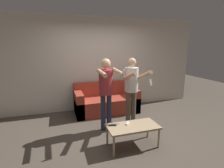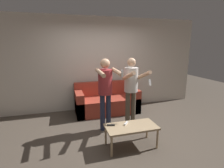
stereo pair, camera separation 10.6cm
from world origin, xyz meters
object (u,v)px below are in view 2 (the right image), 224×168
couch (107,102)px  remote_near (126,123)px  person_standing_right (131,85)px  coffee_table (131,128)px  person_standing_left (106,87)px  remote_far (111,125)px

couch → remote_near: couch is taller
person_standing_right → coffee_table: (-0.31, -0.78, -0.63)m
person_standing_right → remote_near: (-0.37, -0.67, -0.58)m
couch → person_standing_left: person_standing_left is taller
remote_near → coffee_table: bearing=-61.1°
couch → remote_far: couch is taller
person_standing_right → coffee_table: 1.05m
couch → person_standing_right: size_ratio=1.09×
person_standing_left → couch: bearing=74.4°
coffee_table → remote_near: bearing=118.9°
couch → coffee_table: size_ratio=1.83×
remote_far → couch: bearing=77.9°
remote_near → person_standing_left: bearing=109.2°
person_standing_left → remote_near: person_standing_left is taller
remote_far → remote_near: bearing=-1.0°
person_standing_right → remote_far: 1.11m
person_standing_right → coffee_table: person_standing_right is taller
couch → person_standing_right: (0.30, -1.08, 0.71)m
person_standing_left → remote_near: (0.23, -0.66, -0.59)m
couch → remote_far: 1.79m
remote_near → couch: bearing=87.7°
person_standing_right → remote_far: size_ratio=10.52×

